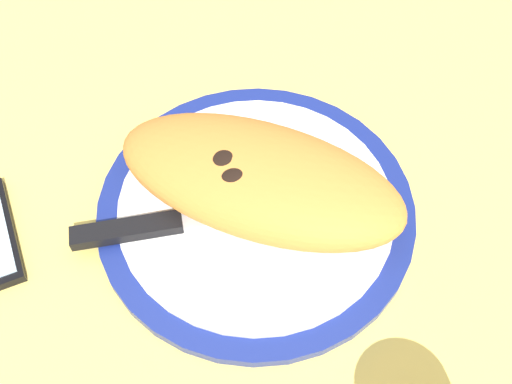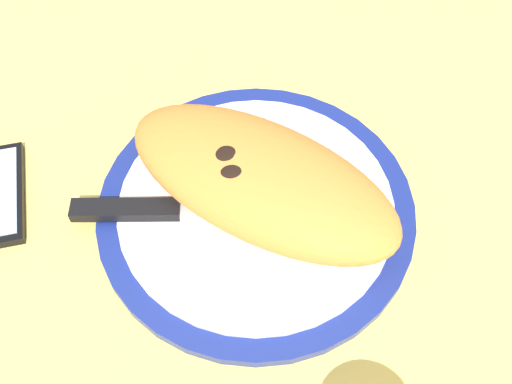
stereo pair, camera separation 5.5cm
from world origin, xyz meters
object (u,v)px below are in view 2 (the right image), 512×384
Objects in this scene: plate at (256,208)px; calzone at (263,180)px; knife at (162,210)px; fork at (291,158)px.

plate is 3.96cm from calzone.
calzone reaches higher than knife.
plate is at bearing 90.62° from fork.
calzone is at bearing -136.10° from knife.
calzone is 1.31× the size of knife.
fork is 13.92cm from knife.
fork is (0.07, -6.40, 1.01)cm from plate.
fork is at bearing -89.38° from plate.
fork is (0.24, -5.52, -2.85)cm from calzone.
calzone is at bearing -100.98° from plate.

